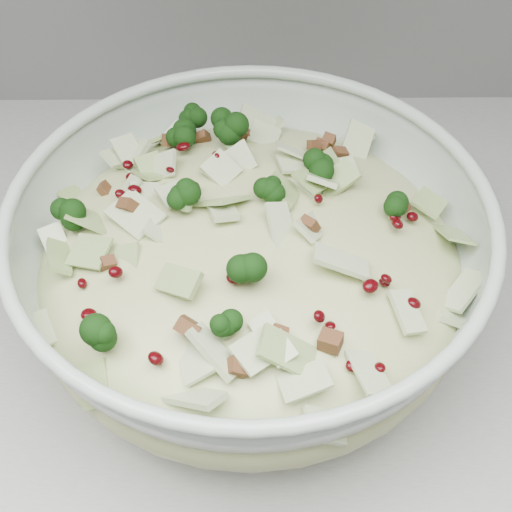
# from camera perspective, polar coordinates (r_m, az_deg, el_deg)

# --- Properties ---
(mixing_bowl) EXTENTS (0.51, 0.51, 0.16)m
(mixing_bowl) POSITION_cam_1_polar(r_m,az_deg,el_deg) (0.63, -0.43, -0.99)
(mixing_bowl) COLOR #ADBEB1
(mixing_bowl) RESTS_ON counter
(salad) EXTENTS (0.40, 0.40, 0.16)m
(salad) POSITION_cam_1_polar(r_m,az_deg,el_deg) (0.61, -0.44, 0.64)
(salad) COLOR #C8CD8C
(salad) RESTS_ON mixing_bowl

